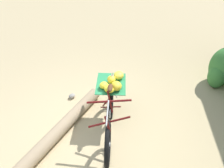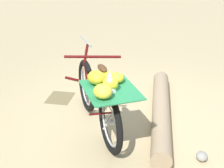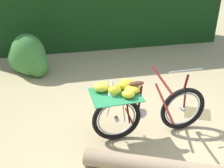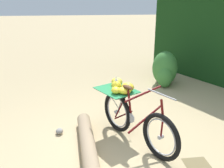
{
  "view_description": "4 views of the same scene",
  "coord_description": "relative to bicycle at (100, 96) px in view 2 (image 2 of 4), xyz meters",
  "views": [
    {
      "loc": [
        2.37,
        1.79,
        3.26
      ],
      "look_at": [
        -0.52,
        0.01,
        0.76
      ],
      "focal_mm": 36.32,
      "sensor_mm": 36.0,
      "label": 1
    },
    {
      "loc": [
        -3.66,
        -0.61,
        2.26
      ],
      "look_at": [
        -0.59,
        -0.03,
        0.88
      ],
      "focal_mm": 53.65,
      "sensor_mm": 36.0,
      "label": 2
    },
    {
      "loc": [
        0.28,
        -3.19,
        2.72
      ],
      "look_at": [
        -0.54,
        -0.05,
        0.97
      ],
      "focal_mm": 44.51,
      "sensor_mm": 36.0,
      "label": 3
    },
    {
      "loc": [
        3.51,
        -0.58,
        2.3
      ],
      "look_at": [
        -0.39,
        -0.09,
        0.93
      ],
      "focal_mm": 40.28,
      "sensor_mm": 36.0,
      "label": 4
    }
  ],
  "objects": [
    {
      "name": "ground_plane",
      "position": [
        0.16,
        -0.2,
        -0.52
      ],
      "size": [
        60.0,
        60.0,
        0.0
      ],
      "primitive_type": "plane",
      "color": "tan"
    },
    {
      "name": "bicycle",
      "position": [
        0.0,
        0.0,
        0.0
      ],
      "size": [
        1.7,
        1.13,
        1.03
      ],
      "rotation": [
        0.0,
        0.0,
        0.51
      ],
      "color": "black",
      "rests_on": "ground_plane"
    },
    {
      "name": "fallen_log",
      "position": [
        0.52,
        -0.72,
        -0.4
      ],
      "size": [
        2.27,
        0.36,
        0.24
      ],
      "primitive_type": "cylinder",
      "rotation": [
        0.0,
        1.57,
        0.05
      ],
      "color": "#9E8466",
      "rests_on": "ground_plane"
    },
    {
      "name": "path_stone",
      "position": [
        -0.33,
        -1.22,
        -0.47
      ],
      "size": [
        0.15,
        0.13,
        0.1
      ],
      "primitive_type": "ellipsoid",
      "color": "gray",
      "rests_on": "ground_plane"
    },
    {
      "name": "leaf_litter_patch",
      "position": [
        0.86,
        0.82,
        -0.51
      ],
      "size": [
        0.44,
        0.36,
        0.01
      ],
      "primitive_type": "cube",
      "color": "olive",
      "rests_on": "ground_plane"
    }
  ]
}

